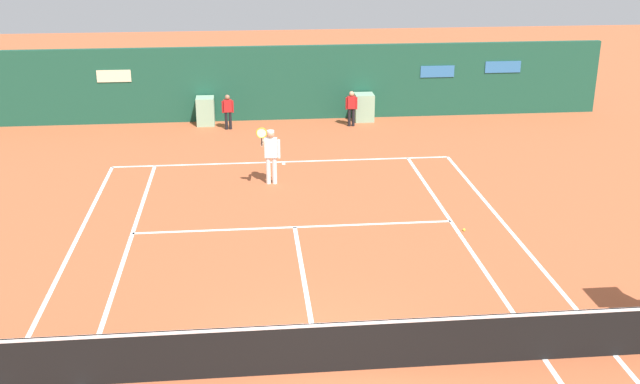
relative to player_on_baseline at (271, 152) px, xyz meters
name	(u,v)px	position (x,y,z in m)	size (l,w,h in m)	color
ground_plane	(317,354)	(0.45, -9.11, -0.97)	(80.00, 80.00, 0.01)	#B25633
tennis_net	(320,346)	(0.45, -9.69, -0.46)	(12.10, 0.10, 1.07)	#4C4C51
sponsor_back_wall	(276,84)	(0.48, 7.28, 0.37)	(25.00, 1.02, 2.77)	#194C38
player_on_baseline	(271,152)	(0.00, 0.00, 0.00)	(0.68, 0.66, 1.83)	white
ball_kid_left_post	(351,106)	(3.17, 6.03, -0.22)	(0.43, 0.18, 1.30)	black
ball_kid_right_post	(228,110)	(-1.32, 6.03, -0.23)	(0.43, 0.18, 1.28)	black
tennis_ball_mid_court	(464,230)	(4.61, -3.95, -0.94)	(0.07, 0.07, 0.07)	#CCE033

